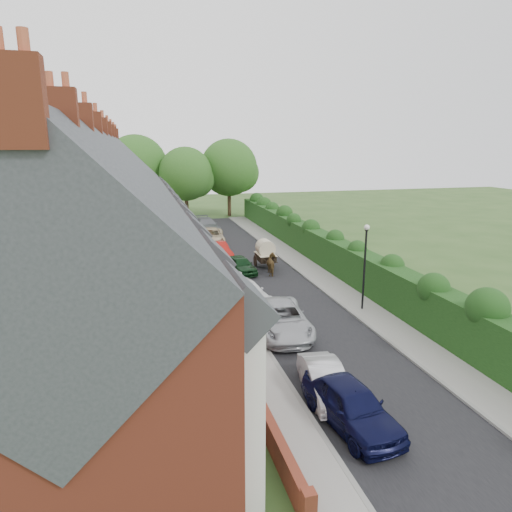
{
  "coord_description": "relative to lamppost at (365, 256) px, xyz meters",
  "views": [
    {
      "loc": [
        -9.09,
        -19.07,
        9.6
      ],
      "look_at": [
        -1.54,
        10.0,
        2.2
      ],
      "focal_mm": 32.0,
      "sensor_mm": 36.0,
      "label": 1
    }
  ],
  "objects": [
    {
      "name": "car_beige",
      "position": [
        -5.85,
        20.19,
        -2.5
      ],
      "size": [
        3.28,
        6.0,
        1.59
      ],
      "primitive_type": "imported",
      "rotation": [
        0.0,
        0.0,
        -0.11
      ],
      "color": "beige",
      "rests_on": "ground"
    },
    {
      "name": "car_grey",
      "position": [
        -5.28,
        26.88,
        -2.51
      ],
      "size": [
        2.94,
        5.7,
        1.58
      ],
      "primitive_type": "imported",
      "rotation": [
        0.0,
        0.0,
        0.14
      ],
      "color": "slate",
      "rests_on": "ground"
    },
    {
      "name": "road",
      "position": [
        -3.9,
        7.0,
        -3.29
      ],
      "size": [
        6.0,
        58.0,
        0.02
      ],
      "primitive_type": "cube",
      "color": "black",
      "rests_on": "ground"
    },
    {
      "name": "hedge",
      "position": [
        2.0,
        7.0,
        -1.7
      ],
      "size": [
        2.1,
        58.0,
        2.85
      ],
      "color": "black",
      "rests_on": "ground"
    },
    {
      "name": "tree_far_back",
      "position": [
        -11.99,
        39.08,
        3.32
      ],
      "size": [
        8.4,
        8.0,
        10.82
      ],
      "color": "#332316",
      "rests_on": "ground"
    },
    {
      "name": "terrace_row",
      "position": [
        -14.27,
        5.98,
        1.18
      ],
      "size": [
        9.05,
        40.5,
        11.5
      ],
      "color": "#963A26",
      "rests_on": "ground"
    },
    {
      "name": "car_navy",
      "position": [
        -5.73,
        -10.2,
        -2.51
      ],
      "size": [
        2.45,
        4.82,
        1.57
      ],
      "primitive_type": "imported",
      "rotation": [
        0.0,
        0.0,
        0.13
      ],
      "color": "black",
      "rests_on": "ground"
    },
    {
      "name": "horse_cart",
      "position": [
        -2.96,
        10.66,
        -1.99
      ],
      "size": [
        1.43,
        3.17,
        2.29
      ],
      "color": "black",
      "rests_on": "ground"
    },
    {
      "name": "car_silver_b",
      "position": [
        -5.64,
        -1.94,
        -2.51
      ],
      "size": [
        3.19,
        5.89,
        1.57
      ],
      "primitive_type": "imported",
      "rotation": [
        0.0,
        0.0,
        -0.11
      ],
      "color": "#AFB2B7",
      "rests_on": "ground"
    },
    {
      "name": "kerb_hedge_side",
      "position": [
        -0.85,
        7.0,
        -3.23
      ],
      "size": [
        0.18,
        58.0,
        0.13
      ],
      "primitive_type": "cube",
      "color": "gray",
      "rests_on": "ground"
    },
    {
      "name": "car_red",
      "position": [
        -6.16,
        14.31,
        -2.56
      ],
      "size": [
        2.15,
        4.65,
        1.48
      ],
      "primitive_type": "imported",
      "rotation": [
        0.0,
        0.0,
        0.14
      ],
      "color": "#A01711",
      "rests_on": "ground"
    },
    {
      "name": "horse",
      "position": [
        -2.96,
        8.65,
        -2.51
      ],
      "size": [
        1.01,
        1.93,
        1.57
      ],
      "primitive_type": "imported",
      "rotation": [
        0.0,
        0.0,
        3.05
      ],
      "color": "brown",
      "rests_on": "ground"
    },
    {
      "name": "ground",
      "position": [
        -3.4,
        -4.0,
        -3.3
      ],
      "size": [
        140.0,
        140.0,
        0.0
      ],
      "primitive_type": "plane",
      "color": "#2D4C1E",
      "rests_on": "ground"
    },
    {
      "name": "tree_far_left",
      "position": [
        -6.05,
        36.08,
        2.41
      ],
      "size": [
        7.14,
        6.8,
        9.29
      ],
      "color": "#332316",
      "rests_on": "ground"
    },
    {
      "name": "pavement_hedge_side",
      "position": [
        0.2,
        7.0,
        -3.24
      ],
      "size": [
        2.2,
        58.0,
        0.12
      ],
      "primitive_type": "cube",
      "color": "gray",
      "rests_on": "ground"
    },
    {
      "name": "garden_wall_row",
      "position": [
        -8.75,
        6.0,
        -2.84
      ],
      "size": [
        0.35,
        40.35,
        1.1
      ],
      "color": "brown",
      "rests_on": "ground"
    },
    {
      "name": "lamppost",
      "position": [
        0.0,
        0.0,
        0.0
      ],
      "size": [
        0.32,
        0.32,
        5.16
      ],
      "color": "black",
      "rests_on": "ground"
    },
    {
      "name": "car_green",
      "position": [
        -5.22,
        9.64,
        -2.64
      ],
      "size": [
        2.2,
        4.08,
        1.32
      ],
      "primitive_type": "imported",
      "rotation": [
        0.0,
        0.0,
        0.17
      ],
      "color": "black",
      "rests_on": "ground"
    },
    {
      "name": "car_silver_a",
      "position": [
        -5.86,
        -8.2,
        -2.65
      ],
      "size": [
        1.83,
        4.08,
        1.3
      ],
      "primitive_type": "imported",
      "rotation": [
        0.0,
        0.0,
        -0.12
      ],
      "color": "#B9B8BD",
      "rests_on": "ground"
    },
    {
      "name": "pavement_house_side",
      "position": [
        -7.75,
        7.0,
        -3.24
      ],
      "size": [
        1.7,
        58.0,
        0.12
      ],
      "primitive_type": "cube",
      "color": "gray",
      "rests_on": "ground"
    },
    {
      "name": "tree_far_right",
      "position": [
        -0.01,
        38.08,
        3.02
      ],
      "size": [
        7.98,
        7.6,
        10.31
      ],
      "color": "#332316",
      "rests_on": "ground"
    },
    {
      "name": "kerb_house_side",
      "position": [
        -6.95,
        7.0,
        -3.23
      ],
      "size": [
        0.18,
        58.0,
        0.13
      ],
      "primitive_type": "cube",
      "color": "gray",
      "rests_on": "ground"
    },
    {
      "name": "car_white",
      "position": [
        -6.4,
        3.0,
        -2.6
      ],
      "size": [
        3.08,
        5.15,
        1.4
      ],
      "primitive_type": "imported",
      "rotation": [
        0.0,
        0.0,
        0.25
      ],
      "color": "white",
      "rests_on": "ground"
    }
  ]
}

